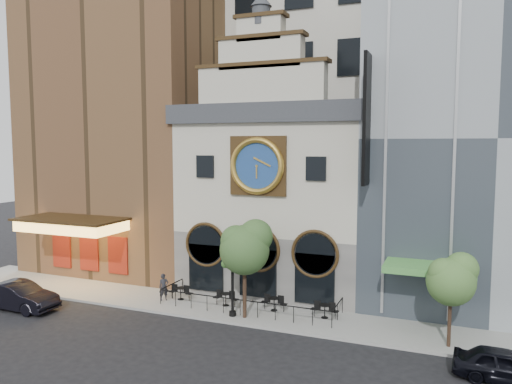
{
  "coord_description": "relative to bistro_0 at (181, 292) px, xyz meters",
  "views": [
    {
      "loc": [
        11.2,
        -24.0,
        9.86
      ],
      "look_at": [
        -0.98,
        6.0,
        6.74
      ],
      "focal_mm": 35.0,
      "sensor_mm": 36.0,
      "label": 1
    }
  ],
  "objects": [
    {
      "name": "ground",
      "position": [
        4.63,
        -2.45,
        -0.61
      ],
      "size": [
        120.0,
        120.0,
        0.0
      ],
      "primitive_type": "plane",
      "color": "black",
      "rests_on": "ground"
    },
    {
      "name": "sidewalk",
      "position": [
        4.63,
        0.05,
        -0.54
      ],
      "size": [
        44.0,
        5.0,
        0.15
      ],
      "primitive_type": "cube",
      "color": "gray",
      "rests_on": "ground"
    },
    {
      "name": "clock_building",
      "position": [
        4.63,
        5.37,
        6.07
      ],
      "size": [
        12.6,
        8.78,
        18.65
      ],
      "color": "#605E5B",
      "rests_on": "ground"
    },
    {
      "name": "theater_building",
      "position": [
        -8.37,
        7.5,
        11.99
      ],
      "size": [
        14.0,
        15.6,
        25.0
      ],
      "color": "brown",
      "rests_on": "ground"
    },
    {
      "name": "retail_building",
      "position": [
        17.63,
        7.53,
        9.53
      ],
      "size": [
        14.0,
        14.4,
        20.0
      ],
      "color": "gray",
      "rests_on": "ground"
    },
    {
      "name": "office_tower",
      "position": [
        4.63,
        17.55,
        19.39
      ],
      "size": [
        20.0,
        16.0,
        40.0
      ],
      "primitive_type": "cube",
      "color": "beige",
      "rests_on": "ground"
    },
    {
      "name": "cafe_railing",
      "position": [
        4.63,
        0.05,
        -0.01
      ],
      "size": [
        10.6,
        2.6,
        0.9
      ],
      "primitive_type": null,
      "color": "black",
      "rests_on": "sidewalk"
    },
    {
      "name": "bistro_0",
      "position": [
        0.0,
        0.0,
        0.0
      ],
      "size": [
        1.58,
        0.68,
        0.9
      ],
      "color": "black",
      "rests_on": "sidewalk"
    },
    {
      "name": "bistro_1",
      "position": [
        3.13,
        -0.02,
        0.0
      ],
      "size": [
        1.58,
        0.68,
        0.9
      ],
      "color": "black",
      "rests_on": "sidewalk"
    },
    {
      "name": "bistro_2",
      "position": [
        6.14,
        0.23,
        0.0
      ],
      "size": [
        1.58,
        0.68,
        0.9
      ],
      "color": "black",
      "rests_on": "sidewalk"
    },
    {
      "name": "bistro_3",
      "position": [
        9.2,
        0.12,
        0.0
      ],
      "size": [
        1.58,
        0.68,
        0.9
      ],
      "color": "black",
      "rests_on": "sidewalk"
    },
    {
      "name": "car_right",
      "position": [
        17.96,
        -4.14,
        0.09
      ],
      "size": [
        4.2,
        1.84,
        1.41
      ],
      "primitive_type": "imported",
      "rotation": [
        0.0,
        0.0,
        1.53
      ],
      "color": "black",
      "rests_on": "ground"
    },
    {
      "name": "car_left",
      "position": [
        -8.23,
        -4.92,
        0.22
      ],
      "size": [
        5.04,
        1.76,
        1.66
      ],
      "primitive_type": "imported",
      "rotation": [
        0.0,
        0.0,
        1.57
      ],
      "color": "black",
      "rests_on": "ground"
    },
    {
      "name": "pedestrian",
      "position": [
        -0.89,
        -0.53,
        0.38
      ],
      "size": [
        0.72,
        0.72,
        1.68
      ],
      "primitive_type": "imported",
      "rotation": [
        0.0,
        0.0,
        0.81
      ],
      "color": "black",
      "rests_on": "sidewalk"
    },
    {
      "name": "lamppost",
      "position": [
        4.27,
        -1.5,
        2.59
      ],
      "size": [
        1.52,
        0.86,
        4.94
      ],
      "rotation": [
        0.0,
        0.0,
        -0.34
      ],
      "color": "black",
      "rests_on": "sidewalk"
    },
    {
      "name": "tree_left",
      "position": [
        5.04,
        -1.42,
        3.62
      ],
      "size": [
        2.89,
        2.78,
        5.57
      ],
      "color": "#382619",
      "rests_on": "sidewalk"
    },
    {
      "name": "tree_right",
      "position": [
        15.75,
        -1.44,
        2.9
      ],
      "size": [
        2.38,
        2.3,
        4.59
      ],
      "color": "#382619",
      "rests_on": "sidewalk"
    }
  ]
}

